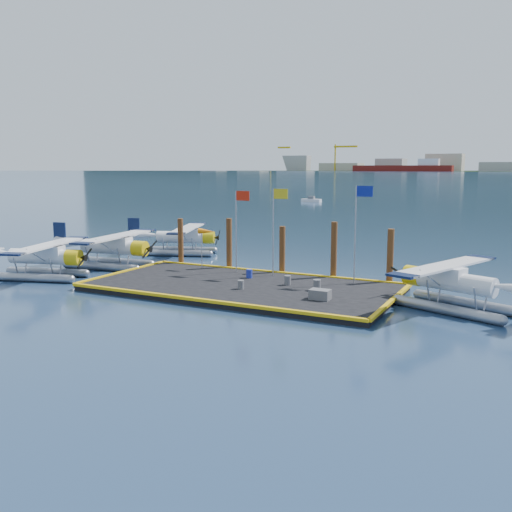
# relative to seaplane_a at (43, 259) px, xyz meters

# --- Properties ---
(ground) EXTENTS (4000.00, 4000.00, 0.00)m
(ground) POSITION_rel_seaplane_a_xyz_m (14.77, 3.07, -1.49)
(ground) COLOR navy
(ground) RESTS_ON ground
(dock) EXTENTS (20.00, 10.00, 0.40)m
(dock) POSITION_rel_seaplane_a_xyz_m (14.77, 3.07, -1.29)
(dock) COLOR black
(dock) RESTS_ON ground
(dock_bumpers) EXTENTS (20.25, 10.25, 0.18)m
(dock_bumpers) POSITION_rel_seaplane_a_xyz_m (14.77, 3.07, -1.00)
(dock_bumpers) COLOR gold
(dock_bumpers) RESTS_ON dock
(seaplane_a) EXTENTS (8.91, 9.57, 3.41)m
(seaplane_a) POSITION_rel_seaplane_a_xyz_m (0.00, 0.00, 0.00)
(seaplane_a) COLOR gray
(seaplane_a) RESTS_ON ground
(seaplane_b) EXTENTS (9.15, 10.08, 3.57)m
(seaplane_b) POSITION_rel_seaplane_a_xyz_m (1.54, 5.72, 0.07)
(seaplane_b) COLOR gray
(seaplane_b) RESTS_ON ground
(seaplane_c) EXTENTS (8.82, 9.37, 3.37)m
(seaplane_c) POSITION_rel_seaplane_a_xyz_m (2.64, 14.30, -0.02)
(seaplane_c) COLOR gray
(seaplane_c) RESTS_ON ground
(seaplane_d) EXTENTS (8.99, 9.54, 3.44)m
(seaplane_d) POSITION_rel_seaplane_a_xyz_m (27.89, 3.83, 0.01)
(seaplane_d) COLOR gray
(seaplane_d) RESTS_ON ground
(drum_1) EXTENTS (0.40, 0.40, 0.57)m
(drum_1) POSITION_rel_seaplane_a_xyz_m (15.37, 1.80, -0.80)
(drum_1) COLOR #535358
(drum_1) RESTS_ON dock
(drum_2) EXTENTS (0.44, 0.44, 0.63)m
(drum_2) POSITION_rel_seaplane_a_xyz_m (17.53, 4.30, -0.77)
(drum_2) COLOR #535358
(drum_2) RESTS_ON dock
(drum_4) EXTENTS (0.48, 0.48, 0.68)m
(drum_4) POSITION_rel_seaplane_a_xyz_m (19.85, 3.64, -0.75)
(drum_4) COLOR #535358
(drum_4) RESTS_ON dock
(drum_5) EXTENTS (0.43, 0.43, 0.61)m
(drum_5) POSITION_rel_seaplane_a_xyz_m (14.18, 5.27, -0.78)
(drum_5) COLOR navy
(drum_5) RESTS_ON dock
(crate) EXTENTS (1.19, 0.80, 0.60)m
(crate) POSITION_rel_seaplane_a_xyz_m (20.90, 1.36, -0.79)
(crate) COLOR #535358
(crate) RESTS_ON dock
(flagpole_red) EXTENTS (1.14, 0.08, 6.00)m
(flagpole_red) POSITION_rel_seaplane_a_xyz_m (12.48, 6.87, 2.91)
(flagpole_red) COLOR #94949C
(flagpole_red) RESTS_ON dock
(flagpole_yellow) EXTENTS (1.14, 0.08, 6.20)m
(flagpole_yellow) POSITION_rel_seaplane_a_xyz_m (15.47, 6.87, 3.03)
(flagpole_yellow) COLOR #94949C
(flagpole_yellow) RESTS_ON dock
(flagpole_blue) EXTENTS (1.14, 0.08, 6.50)m
(flagpole_blue) POSITION_rel_seaplane_a_xyz_m (21.47, 6.87, 3.20)
(flagpole_blue) COLOR #94949C
(flagpole_blue) RESTS_ON dock
(windsock) EXTENTS (1.40, 0.44, 3.12)m
(windsock) POSITION_rel_seaplane_a_xyz_m (9.75, 6.87, 1.74)
(windsock) COLOR #94949C
(windsock) RESTS_ON dock
(piling_0) EXTENTS (0.44, 0.44, 4.00)m
(piling_0) POSITION_rel_seaplane_a_xyz_m (6.27, 8.47, 0.51)
(piling_0) COLOR #4C2E15
(piling_0) RESTS_ON ground
(piling_1) EXTENTS (0.44, 0.44, 4.20)m
(piling_1) POSITION_rel_seaplane_a_xyz_m (10.77, 8.47, 0.61)
(piling_1) COLOR #4C2E15
(piling_1) RESTS_ON ground
(piling_2) EXTENTS (0.44, 0.44, 3.80)m
(piling_2) POSITION_rel_seaplane_a_xyz_m (15.27, 8.47, 0.41)
(piling_2) COLOR #4C2E15
(piling_2) RESTS_ON ground
(piling_3) EXTENTS (0.44, 0.44, 4.30)m
(piling_3) POSITION_rel_seaplane_a_xyz_m (19.27, 8.47, 0.66)
(piling_3) COLOR #4C2E15
(piling_3) RESTS_ON ground
(piling_4) EXTENTS (0.44, 0.44, 4.00)m
(piling_4) POSITION_rel_seaplane_a_xyz_m (23.27, 8.47, 0.51)
(piling_4) COLOR #4C2E15
(piling_4) RESTS_ON ground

